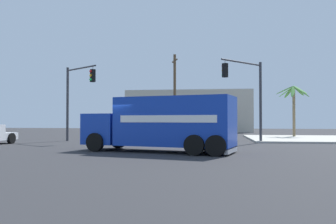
# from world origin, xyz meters

# --- Properties ---
(ground_plane) EXTENTS (100.00, 100.00, 0.00)m
(ground_plane) POSITION_xyz_m (0.00, 0.00, 0.00)
(ground_plane) COLOR #2B2B2D
(sidewalk_corner_far) EXTENTS (10.96, 10.96, 0.14)m
(sidewalk_corner_far) POSITION_xyz_m (12.73, 12.73, 0.07)
(sidewalk_corner_far) COLOR #B2ADA0
(sidewalk_corner_far) RESTS_ON ground
(delivery_truck) EXTENTS (8.52, 4.58, 2.91)m
(delivery_truck) POSITION_xyz_m (1.47, -0.36, 1.52)
(delivery_truck) COLOR #1438AD
(delivery_truck) RESTS_ON ground
(traffic_light_primary) EXTENTS (3.09, 3.30, 5.90)m
(traffic_light_primary) POSITION_xyz_m (6.71, 6.84, 4.03)
(traffic_light_primary) COLOR #38383D
(traffic_light_primary) RESTS_ON sidewalk_corner_far
(traffic_light_secondary) EXTENTS (3.29, 2.44, 5.97)m
(traffic_light_secondary) POSITION_xyz_m (-6.61, 7.41, 3.91)
(traffic_light_secondary) COLOR #38383D
(traffic_light_secondary) RESTS_ON ground
(palm_tree_far) EXTENTS (3.18, 3.01, 4.86)m
(palm_tree_far) POSITION_xyz_m (11.78, 15.68, 3.57)
(palm_tree_far) COLOR #7A6647
(palm_tree_far) RESTS_ON sidewalk_corner_far
(utility_pole) EXTENTS (0.87, 2.11, 9.05)m
(utility_pole) POSITION_xyz_m (-0.13, 19.88, 4.67)
(utility_pole) COLOR brown
(utility_pole) RESTS_ON ground
(building_backdrop) EXTENTS (17.69, 6.00, 5.89)m
(building_backdrop) POSITION_xyz_m (0.68, 31.69, 2.94)
(building_backdrop) COLOR beige
(building_backdrop) RESTS_ON ground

